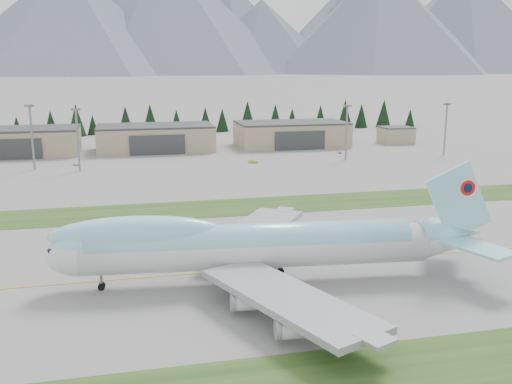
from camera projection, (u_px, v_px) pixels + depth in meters
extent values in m
plane|color=slate|center=(287.00, 266.00, 103.33)|extent=(7000.00, 7000.00, 0.00)
cube|color=#264518|center=(377.00, 374.00, 67.21)|extent=(400.00, 14.00, 0.08)
cube|color=#264518|center=(239.00, 207.00, 146.12)|extent=(400.00, 18.00, 0.08)
cube|color=gold|center=(287.00, 266.00, 103.33)|extent=(400.00, 0.40, 0.02)
cylinder|color=silver|center=(257.00, 248.00, 94.38)|extent=(57.47, 12.31, 6.63)
cylinder|color=#94DFF3|center=(251.00, 242.00, 93.99)|extent=(53.36, 11.39, 6.12)
ellipsoid|color=silver|center=(80.00, 256.00, 90.86)|extent=(11.21, 7.66, 6.63)
ellipsoid|color=#94DFF3|center=(79.00, 248.00, 90.59)|extent=(9.39, 6.48, 5.62)
ellipsoid|color=#94DFF3|center=(138.00, 234.00, 91.30)|extent=(28.56, 8.42, 6.12)
cube|color=#0C1433|center=(56.00, 249.00, 90.13)|extent=(2.44, 2.86, 1.32)
cone|color=silver|center=(450.00, 241.00, 98.54)|extent=(12.82, 7.69, 6.49)
cone|color=#94DFF3|center=(450.00, 234.00, 98.27)|extent=(11.75, 7.01, 5.91)
cube|color=#94DFF3|center=(459.00, 202.00, 97.15)|extent=(12.35, 1.84, 14.07)
cylinder|color=silver|center=(465.00, 187.00, 97.16)|extent=(3.67, 0.57, 3.67)
cylinder|color=red|center=(465.00, 187.00, 97.26)|extent=(2.66, 0.47, 2.65)
cylinder|color=#0C1433|center=(465.00, 187.00, 97.36)|extent=(1.54, 0.36, 1.53)
cube|color=#94DFF3|center=(445.00, 227.00, 104.58)|extent=(10.99, 12.77, 0.47)
cube|color=#94DFF3|center=(479.00, 248.00, 92.74)|extent=(9.47, 12.61, 0.47)
cube|color=gray|center=(257.00, 230.00, 111.32)|extent=(25.04, 30.82, 1.02)
cube|color=gray|center=(288.00, 299.00, 78.75)|extent=(20.55, 31.98, 1.02)
cylinder|color=silver|center=(235.00, 247.00, 107.22)|extent=(5.53, 3.07, 2.55)
cylinder|color=silver|center=(255.00, 232.00, 117.01)|extent=(5.53, 3.07, 2.55)
cylinder|color=silver|center=(250.00, 301.00, 82.55)|extent=(5.53, 3.07, 2.55)
cylinder|color=silver|center=(297.00, 329.00, 73.98)|extent=(5.53, 3.07, 2.55)
cylinder|color=gray|center=(101.00, 282.00, 92.26)|extent=(0.49, 0.49, 2.45)
cylinder|color=gray|center=(246.00, 269.00, 98.16)|extent=(0.63, 0.63, 2.65)
cylinder|color=gray|center=(250.00, 282.00, 92.24)|extent=(0.63, 0.63, 2.65)
cylinder|color=gray|center=(275.00, 267.00, 98.79)|extent=(0.63, 0.63, 2.65)
cylinder|color=gray|center=(281.00, 280.00, 92.87)|extent=(0.63, 0.63, 2.65)
cylinder|color=black|center=(101.00, 287.00, 92.01)|extent=(1.15, 0.47, 1.12)
cylinder|color=black|center=(102.00, 285.00, 92.80)|extent=(1.15, 0.47, 1.12)
cylinder|color=black|center=(246.00, 273.00, 98.32)|extent=(1.27, 0.63, 1.22)
cylinder|color=black|center=(250.00, 286.00, 92.39)|extent=(1.27, 0.63, 1.22)
cylinder|color=black|center=(275.00, 271.00, 98.94)|extent=(1.27, 0.63, 1.22)
cylinder|color=black|center=(281.00, 284.00, 93.02)|extent=(1.27, 0.63, 1.22)
cube|color=tan|center=(17.00, 142.00, 229.46)|extent=(48.00, 26.00, 10.00)
cube|color=#333538|center=(16.00, 129.00, 228.28)|extent=(48.00, 26.00, 0.80)
cube|color=#333538|center=(11.00, 150.00, 217.04)|extent=(22.08, 0.60, 8.00)
cube|color=tan|center=(155.00, 139.00, 241.55)|extent=(48.00, 26.00, 10.00)
cube|color=#333538|center=(155.00, 126.00, 240.37)|extent=(48.00, 26.00, 0.80)
cube|color=#333538|center=(157.00, 145.00, 229.13)|extent=(22.08, 0.60, 8.00)
cube|color=tan|center=(291.00, 135.00, 254.74)|extent=(48.00, 26.00, 10.00)
cube|color=#333538|center=(291.00, 123.00, 253.55)|extent=(48.00, 26.00, 0.80)
cube|color=#333538|center=(300.00, 141.00, 242.31)|extent=(22.08, 0.60, 8.00)
cube|color=tan|center=(396.00, 136.00, 264.15)|extent=(14.00, 12.00, 7.00)
cube|color=#333538|center=(396.00, 127.00, 263.32)|extent=(14.00, 12.00, 0.60)
cylinder|color=gray|center=(32.00, 139.00, 195.30)|extent=(0.70, 0.70, 21.65)
cube|color=gray|center=(29.00, 106.00, 192.84)|extent=(3.20, 3.20, 0.80)
cylinder|color=gray|center=(78.00, 141.00, 193.00)|extent=(0.70, 0.70, 20.60)
cube|color=gray|center=(76.00, 109.00, 190.66)|extent=(3.20, 3.20, 0.80)
cylinder|color=gray|center=(346.00, 133.00, 217.05)|extent=(0.70, 0.70, 20.01)
cube|color=gray|center=(347.00, 106.00, 214.77)|extent=(3.20, 3.20, 0.80)
cylinder|color=gray|center=(445.00, 130.00, 228.67)|extent=(0.70, 0.70, 19.94)
cube|color=gray|center=(447.00, 104.00, 226.40)|extent=(3.20, 3.20, 0.80)
imported|color=white|center=(76.00, 165.00, 206.66)|extent=(2.29, 3.74, 1.19)
imported|color=gold|center=(253.00, 163.00, 211.42)|extent=(3.85, 2.74, 1.20)
imported|color=#AEAEB3|center=(340.00, 153.00, 234.86)|extent=(2.58, 3.83, 1.03)
cone|color=black|center=(17.00, 127.00, 285.45)|extent=(5.92, 5.92, 10.58)
cone|color=black|center=(51.00, 123.00, 287.72)|extent=(7.45, 7.45, 13.29)
cone|color=black|center=(76.00, 120.00, 288.82)|extent=(9.19, 9.19, 16.40)
cone|color=black|center=(93.00, 125.00, 294.99)|extent=(5.87, 5.87, 10.48)
cone|color=black|center=(126.00, 120.00, 297.57)|extent=(8.20, 8.20, 14.65)
cone|color=black|center=(150.00, 118.00, 303.31)|extent=(8.63, 8.63, 15.41)
cone|color=black|center=(176.00, 121.00, 302.57)|extent=(7.01, 7.01, 12.52)
cone|color=black|center=(205.00, 120.00, 304.11)|extent=(7.69, 7.69, 13.73)
cone|color=black|center=(222.00, 120.00, 309.38)|extent=(7.10, 7.10, 12.69)
cone|color=black|center=(248.00, 116.00, 309.03)|extent=(9.34, 9.34, 16.68)
cone|color=black|center=(275.00, 117.00, 314.09)|extent=(8.21, 8.21, 14.67)
cone|color=black|center=(292.00, 119.00, 316.76)|extent=(6.84, 6.84, 12.22)
cone|color=black|center=(320.00, 116.00, 325.11)|extent=(7.55, 7.55, 13.49)
cone|color=black|center=(345.00, 114.00, 321.61)|extent=(9.27, 9.27, 16.55)
cone|color=black|center=(361.00, 115.00, 328.35)|extent=(7.80, 7.80, 13.94)
cone|color=black|center=(384.00, 113.00, 330.56)|extent=(9.10, 9.10, 16.24)
cone|color=black|center=(410.00, 118.00, 333.87)|extent=(5.83, 5.83, 10.41)
cone|color=slate|center=(69.00, 19.00, 2013.32)|extent=(917.70, 917.70, 386.21)
cone|color=slate|center=(165.00, 11.00, 2227.57)|extent=(1026.21, 1026.21, 481.29)
cone|color=slate|center=(262.00, 36.00, 2380.29)|extent=(684.63, 684.63, 300.38)
cone|color=white|center=(262.00, 14.00, 2360.58)|extent=(260.16, 260.16, 120.15)
cone|color=slate|center=(379.00, 19.00, 2309.16)|extent=(958.92, 958.92, 432.17)
cone|color=slate|center=(464.00, 21.00, 2585.96)|extent=(1008.40, 1008.40, 460.23)
cone|color=slate|center=(83.00, 25.00, 2767.52)|extent=(894.41, 894.41, 447.20)
cone|color=slate|center=(225.00, 24.00, 2917.86)|extent=(958.07, 958.07, 479.03)
cone|color=slate|center=(353.00, 23.00, 3068.92)|extent=(1008.61, 1008.61, 504.31)
cone|color=slate|center=(468.00, 27.00, 3225.02)|extent=(967.00, 967.00, 483.50)
cone|color=white|center=(470.00, 2.00, 3195.40)|extent=(386.80, 386.80, 212.74)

